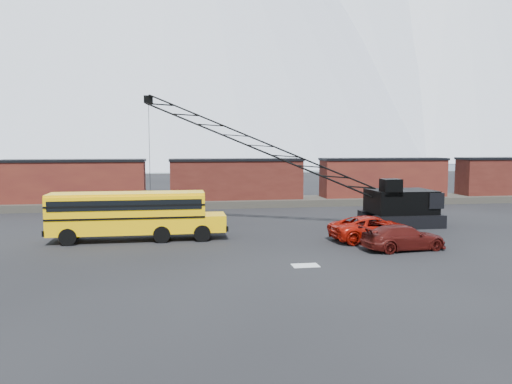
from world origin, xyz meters
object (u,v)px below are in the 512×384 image
red_pickup (374,229)px  crawler_crane (270,150)px  school_bus (133,214)px  maroon_suv (403,237)px

red_pickup → crawler_crane: 10.77m
school_bus → red_pickup: school_bus is taller
school_bus → maroon_suv: school_bus is taller
maroon_suv → crawler_crane: 13.35m
crawler_crane → red_pickup: bearing=-54.1°
school_bus → red_pickup: bearing=-9.7°
school_bus → maroon_suv: size_ratio=2.24×
red_pickup → crawler_crane: size_ratio=0.26×
maroon_suv → crawler_crane: bearing=23.1°
maroon_suv → crawler_crane: size_ratio=0.23×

